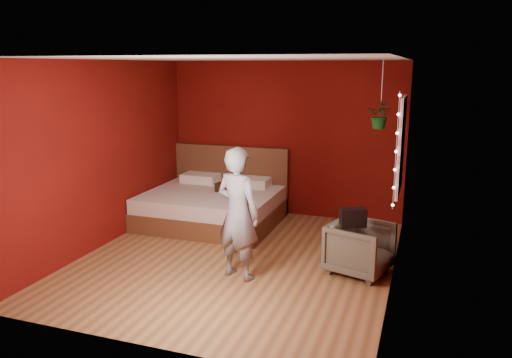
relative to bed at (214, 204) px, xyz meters
name	(u,v)px	position (x,y,z in m)	size (l,w,h in m)	color
floor	(237,259)	(0.95, -1.41, -0.30)	(4.50, 4.50, 0.00)	#9A6B3D
room_walls	(236,134)	(0.95, -1.41, 1.38)	(4.04, 4.54, 2.62)	#67100A
window	(401,145)	(2.92, -0.51, 1.20)	(0.05, 0.97, 1.27)	white
fairy_lights	(396,152)	(2.89, -1.04, 1.20)	(0.04, 0.04, 1.45)	silver
bed	(214,204)	(0.00, 0.00, 0.00)	(2.09, 1.78, 1.15)	brown
person	(238,214)	(1.18, -1.94, 0.51)	(0.59, 0.39, 1.61)	slate
armchair	(360,248)	(2.55, -1.34, 0.02)	(0.69, 0.71, 0.64)	#595846
handbag	(353,217)	(2.47, -1.49, 0.46)	(0.31, 0.15, 0.22)	black
throw_pillow	(232,187)	(0.28, 0.09, 0.29)	(0.40, 0.40, 0.14)	#321B10
hanging_plant	(380,115)	(2.60, -0.13, 1.55)	(0.42, 0.40, 0.94)	silver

